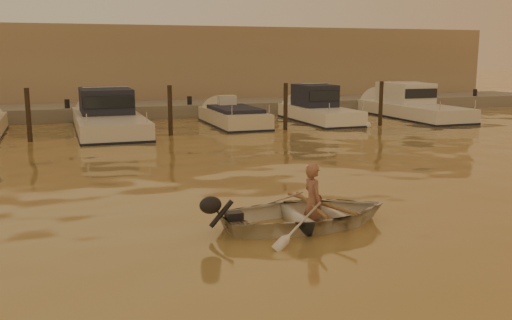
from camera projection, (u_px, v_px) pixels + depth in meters
name	position (u px, v px, depth m)	size (l,w,h in m)	color
ground_plane	(329.00, 236.00, 10.29)	(160.00, 160.00, 0.00)	olive
dinghy	(308.00, 214.00, 10.89)	(2.39, 3.34, 0.69)	silver
person	(313.00, 202.00, 10.88)	(0.55, 0.36, 1.50)	#955F4A
outboard_motor	(233.00, 219.00, 10.39)	(0.90, 0.40, 0.70)	black
oar_port	(320.00, 203.00, 10.94)	(0.06, 0.06, 2.10)	brown
oar_starboard	(311.00, 204.00, 10.87)	(0.06, 0.06, 2.10)	brown
moored_boat_2	(108.00, 116.00, 24.21)	(2.66, 8.78, 1.75)	silver
moored_boat_3	(233.00, 120.00, 26.11)	(2.04, 5.91, 0.95)	beige
moored_boat_4	(319.00, 109.00, 27.44)	(2.06, 6.41, 1.75)	white
moored_boat_5	(413.00, 105.00, 29.16)	(2.41, 8.04, 1.75)	silver
piling_1	(29.00, 118.00, 21.13)	(0.18, 0.18, 2.20)	#2D2319
piling_2	(170.00, 113.00, 22.86)	(0.18, 0.18, 2.20)	#2D2319
piling_3	(286.00, 109.00, 24.48)	(0.18, 0.18, 2.20)	#2D2319
piling_4	(381.00, 106.00, 26.02)	(0.18, 0.18, 2.20)	#2D2319
fender_c	(126.00, 137.00, 21.73)	(0.30, 0.30, 0.30)	silver
fender_d	(235.00, 130.00, 23.88)	(0.30, 0.30, 0.30)	#CA4017
fender_e	(368.00, 125.00, 25.37)	(0.30, 0.30, 0.30)	white
quay	(147.00, 113.00, 30.20)	(52.00, 4.00, 1.00)	gray
waterfront_building	(131.00, 67.00, 34.88)	(46.00, 7.00, 4.80)	#9E8466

